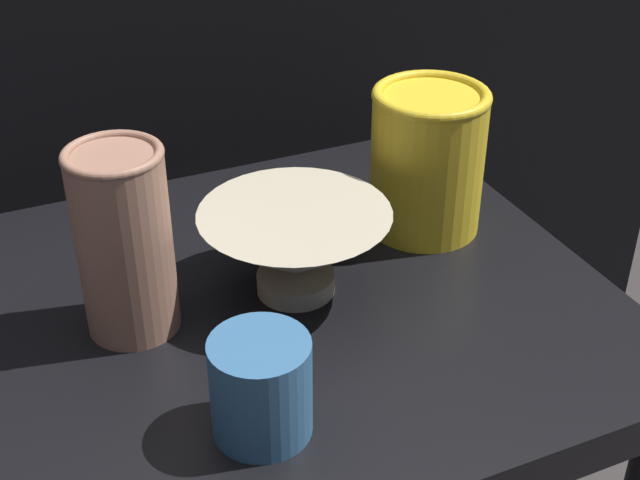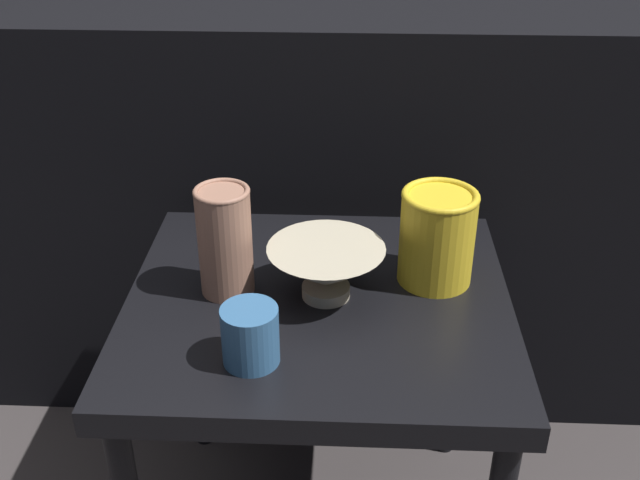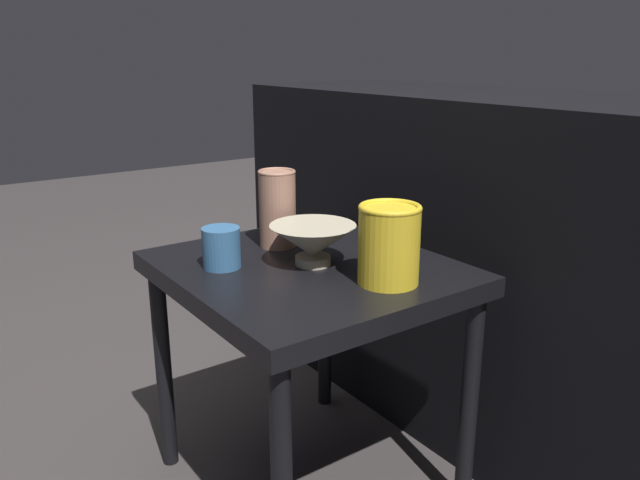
# 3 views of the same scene
# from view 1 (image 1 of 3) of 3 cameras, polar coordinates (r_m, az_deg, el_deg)

# --- Properties ---
(table) EXTENTS (0.57, 0.52, 0.52)m
(table) POSITION_cam_1_polar(r_m,az_deg,el_deg) (0.86, -2.02, -7.11)
(table) COLOR black
(table) RESTS_ON ground_plane
(couch_backdrop) EXTENTS (1.49, 0.50, 0.84)m
(couch_backdrop) POSITION_cam_1_polar(r_m,az_deg,el_deg) (1.34, -11.14, 5.68)
(couch_backdrop) COLOR black
(couch_backdrop) RESTS_ON ground_plane
(bowl) EXTENTS (0.17, 0.17, 0.08)m
(bowl) POSITION_cam_1_polar(r_m,az_deg,el_deg) (0.80, -1.60, -0.37)
(bowl) COLOR #B2A88E
(bowl) RESTS_ON table
(vase_textured_left) EXTENTS (0.08, 0.08, 0.17)m
(vase_textured_left) POSITION_cam_1_polar(r_m,az_deg,el_deg) (0.75, -12.44, -0.02)
(vase_textured_left) COLOR #996B56
(vase_textured_left) RESTS_ON table
(vase_colorful_right) EXTENTS (0.12, 0.12, 0.15)m
(vase_colorful_right) POSITION_cam_1_polar(r_m,az_deg,el_deg) (0.89, 6.88, 5.23)
(vase_colorful_right) COLOR gold
(vase_colorful_right) RESTS_ON table
(cup) EXTENTS (0.08, 0.08, 0.08)m
(cup) POSITION_cam_1_polar(r_m,az_deg,el_deg) (0.66, -3.80, -9.39)
(cup) COLOR #33608E
(cup) RESTS_ON table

